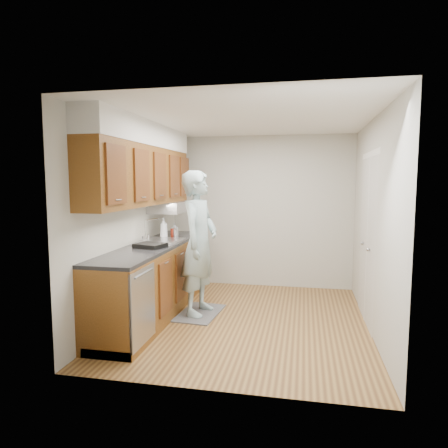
{
  "coord_description": "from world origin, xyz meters",
  "views": [
    {
      "loc": [
        0.71,
        -4.86,
        1.76
      ],
      "look_at": [
        -0.32,
        0.25,
        1.2
      ],
      "focal_mm": 32.0,
      "sensor_mm": 36.0,
      "label": 1
    }
  ],
  "objects_px": {
    "soap_bottle_b": "(175,229)",
    "dish_rack": "(150,245)",
    "person": "(199,233)",
    "soda_can": "(173,233)",
    "soap_bottle_a": "(164,228)",
    "steel_can": "(176,234)"
  },
  "relations": [
    {
      "from": "soap_bottle_b",
      "to": "dish_rack",
      "type": "xyz_separation_m",
      "value": [
        0.05,
        -1.1,
        -0.07
      ]
    },
    {
      "from": "person",
      "to": "soda_can",
      "type": "bearing_deg",
      "value": 53.83
    },
    {
      "from": "soap_bottle_a",
      "to": "dish_rack",
      "type": "relative_size",
      "value": 0.87
    },
    {
      "from": "steel_can",
      "to": "dish_rack",
      "type": "bearing_deg",
      "value": -93.41
    },
    {
      "from": "soap_bottle_a",
      "to": "soap_bottle_b",
      "type": "height_order",
      "value": "soap_bottle_a"
    },
    {
      "from": "soap_bottle_a",
      "to": "steel_can",
      "type": "height_order",
      "value": "soap_bottle_a"
    },
    {
      "from": "soap_bottle_a",
      "to": "soap_bottle_b",
      "type": "bearing_deg",
      "value": 75.85
    },
    {
      "from": "soap_bottle_a",
      "to": "soap_bottle_b",
      "type": "xyz_separation_m",
      "value": [
        0.07,
        0.28,
        -0.05
      ]
    },
    {
      "from": "soda_can",
      "to": "steel_can",
      "type": "xyz_separation_m",
      "value": [
        0.07,
        -0.06,
        -0.0
      ]
    },
    {
      "from": "soap_bottle_b",
      "to": "steel_can",
      "type": "height_order",
      "value": "soap_bottle_b"
    },
    {
      "from": "soap_bottle_a",
      "to": "soda_can",
      "type": "xyz_separation_m",
      "value": [
        0.1,
        0.1,
        -0.08
      ]
    },
    {
      "from": "steel_can",
      "to": "person",
      "type": "bearing_deg",
      "value": -44.88
    },
    {
      "from": "person",
      "to": "soap_bottle_a",
      "type": "xyz_separation_m",
      "value": [
        -0.64,
        0.43,
        0.01
      ]
    },
    {
      "from": "soap_bottle_a",
      "to": "soap_bottle_b",
      "type": "relative_size",
      "value": 1.53
    },
    {
      "from": "soap_bottle_b",
      "to": "soda_can",
      "type": "bearing_deg",
      "value": -79.15
    },
    {
      "from": "soda_can",
      "to": "soap_bottle_a",
      "type": "bearing_deg",
      "value": -136.36
    },
    {
      "from": "soap_bottle_b",
      "to": "steel_can",
      "type": "relative_size",
      "value": 1.49
    },
    {
      "from": "steel_can",
      "to": "soap_bottle_a",
      "type": "bearing_deg",
      "value": -166.52
    },
    {
      "from": "soap_bottle_b",
      "to": "soda_can",
      "type": "xyz_separation_m",
      "value": [
        0.03,
        -0.18,
        -0.03
      ]
    },
    {
      "from": "person",
      "to": "soap_bottle_a",
      "type": "distance_m",
      "value": 0.77
    },
    {
      "from": "soap_bottle_b",
      "to": "person",
      "type": "bearing_deg",
      "value": -51.04
    },
    {
      "from": "steel_can",
      "to": "soap_bottle_b",
      "type": "bearing_deg",
      "value": 112.95
    }
  ]
}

